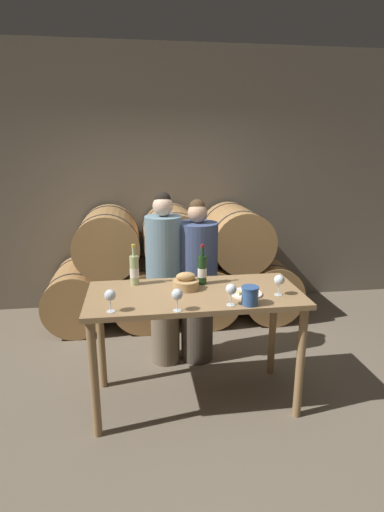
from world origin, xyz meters
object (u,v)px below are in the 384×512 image
Objects in this scene: person_right at (197,283)px; wine_glass_center at (231,290)px; tasting_table at (195,308)px; wine_bottle_red at (202,270)px; wine_glass_left at (177,295)px; bread_basket at (186,283)px; blue_crock at (250,295)px; wine_bottle_white at (134,270)px; wine_glass_right at (279,280)px; person_left at (164,279)px; wine_glass_far_left at (110,296)px; cheese_plate at (246,293)px.

person_right reaches higher than wine_glass_center.
tasting_table is 4.95× the size of wine_bottle_red.
wine_bottle_red is (0.09, 0.19, 0.25)m from tasting_table.
wine_glass_left is 0.39m from wine_glass_center.
bread_basket is 1.29× the size of wine_glass_center.
person_right is 1.02m from blue_crock.
blue_crock reaches higher than tasting_table.
blue_crock is (0.81, -0.54, -0.05)m from wine_bottle_white.
wine_glass_left is (-0.26, -0.52, -0.00)m from wine_bottle_red.
person_right is 4.71× the size of wine_bottle_white.
wine_bottle_red reaches higher than wine_glass_center.
wine_glass_right reaches higher than bread_basket.
wine_glass_center reaches higher than bread_basket.
person_left reaches higher than wine_glass_far_left.
person_left is at bearing 57.55° from wine_bottle_white.
blue_crock is at bearing -61.30° from wine_bottle_red.
wine_bottle_white is at bearing 146.03° from blue_crock.
person_right is 9.89× the size of wine_glass_left.
person_left reaches higher than wine_bottle_white.
tasting_table is 0.21m from bread_basket.
person_right is 1.24m from wine_glass_far_left.
person_left is 12.26× the size of blue_crock.
wine_glass_right is (1.07, -0.39, -0.01)m from wine_bottle_white.
person_right reaches higher than tasting_table.
blue_crock is at bearing -98.66° from cheese_plate.
wine_bottle_white is 0.91m from cheese_plate.
cheese_plate is at bearing -71.63° from person_right.
wine_glass_center is at bearing -53.56° from bread_basket.
blue_crock is 0.97m from wine_glass_far_left.
wine_glass_center is at bearing 175.96° from blue_crock.
cheese_plate is at bearing 22.83° from wine_glass_left.
person_left is 10.34× the size of wine_glass_far_left.
wine_glass_right reaches higher than cheese_plate.
wine_glass_left reaches higher than tasting_table.
bread_basket is 0.86× the size of cheese_plate.
person_left is 4.98× the size of wine_bottle_red.
wine_bottle_red is at bearing 118.70° from blue_crock.
wine_bottle_white is 1.40× the size of cheese_plate.
person_left reaches higher than cheese_plate.
tasting_table is 10.27× the size of wine_glass_far_left.
bread_basket is (-0.41, 0.38, -0.02)m from blue_crock.
bread_basket is at bearing 33.09° from wine_glass_far_left.
wine_glass_left is at bearing -175.98° from blue_crock.
wine_bottle_red is 0.55m from blue_crock.
wine_bottle_white is 0.65m from wine_glass_left.
person_right is (0.31, -0.00, -0.05)m from person_left.
wine_glass_right is at bearing 29.34° from blue_crock.
cheese_plate is at bearing -14.45° from tasting_table.
person_right is at bearing 36.15° from wine_bottle_white.
wine_glass_left is at bearing -6.26° from wine_glass_far_left.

